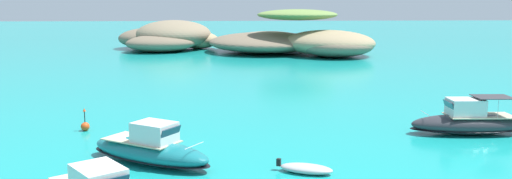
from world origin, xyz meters
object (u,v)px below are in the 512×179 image
(islet_large, at_px, (292,40))
(motorboat_teal, at_px, (150,149))
(dinghy_tender, at_px, (306,168))
(islet_small, at_px, (167,37))
(channel_buoy, at_px, (85,126))
(motorboat_charcoal, at_px, (470,122))

(islet_large, distance_m, motorboat_teal, 58.39)
(motorboat_teal, height_order, dinghy_tender, motorboat_teal)
(motorboat_teal, xyz_separation_m, dinghy_tender, (7.77, -1.98, -0.51))
(islet_large, relative_size, islet_small, 1.41)
(motorboat_teal, height_order, channel_buoy, motorboat_teal)
(dinghy_tender, bearing_deg, motorboat_charcoal, 31.52)
(dinghy_tender, height_order, channel_buoy, channel_buoy)
(islet_large, bearing_deg, islet_small, 158.77)
(motorboat_charcoal, xyz_separation_m, dinghy_tender, (-11.36, -6.96, -0.53))
(islet_large, bearing_deg, dinghy_tender, -96.14)
(islet_small, height_order, motorboat_charcoal, islet_small)
(motorboat_teal, xyz_separation_m, motorboat_charcoal, (19.13, 4.99, 0.03))
(islet_small, height_order, channel_buoy, islet_small)
(dinghy_tender, bearing_deg, channel_buoy, 145.16)
(islet_large, distance_m, motorboat_charcoal, 51.92)
(motorboat_teal, bearing_deg, islet_large, 76.04)
(islet_small, height_order, motorboat_teal, islet_small)
(motorboat_teal, bearing_deg, dinghy_tender, -14.27)
(dinghy_tender, relative_size, channel_buoy, 1.92)
(islet_small, distance_m, channel_buoy, 57.63)
(islet_small, relative_size, motorboat_teal, 2.74)
(dinghy_tender, bearing_deg, motorboat_teal, 165.73)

